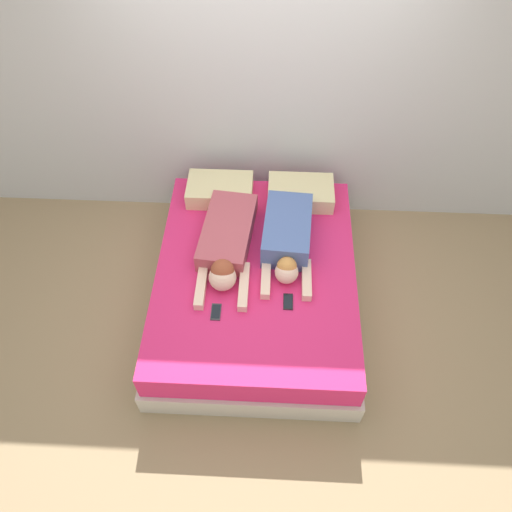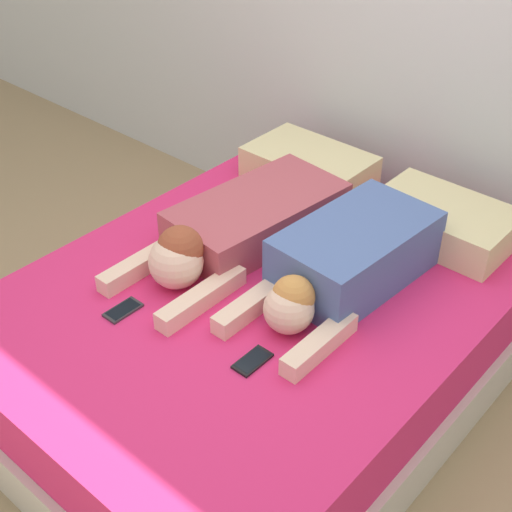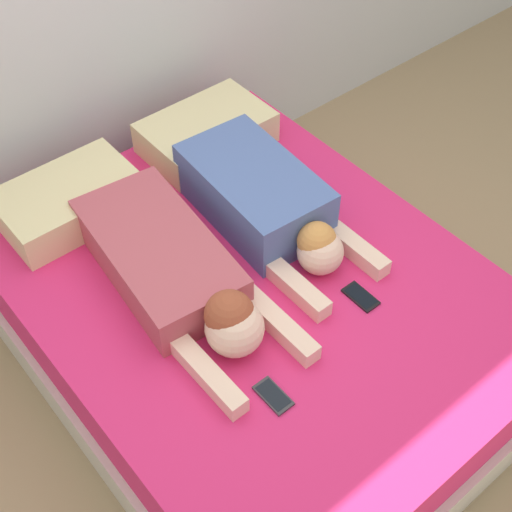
# 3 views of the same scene
# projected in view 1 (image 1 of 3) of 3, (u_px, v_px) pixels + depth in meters

# --- Properties ---
(ground_plane) EXTENTS (12.00, 12.00, 0.00)m
(ground_plane) POSITION_uv_depth(u_px,v_px,m) (256.00, 301.00, 4.29)
(ground_plane) COLOR #9E8460
(wall_back) EXTENTS (12.00, 0.06, 2.60)m
(wall_back) POSITION_uv_depth(u_px,v_px,m) (263.00, 90.00, 3.98)
(wall_back) COLOR silver
(wall_back) RESTS_ON ground_plane
(bed) EXTENTS (1.62, 2.03, 0.48)m
(bed) POSITION_uv_depth(u_px,v_px,m) (256.00, 286.00, 4.10)
(bed) COLOR beige
(bed) RESTS_ON ground_plane
(pillow_head_left) EXTENTS (0.56, 0.36, 0.15)m
(pillow_head_left) POSITION_uv_depth(u_px,v_px,m) (220.00, 190.00, 4.33)
(pillow_head_left) COLOR beige
(pillow_head_left) RESTS_ON bed
(pillow_head_right) EXTENTS (0.56, 0.36, 0.15)m
(pillow_head_right) POSITION_uv_depth(u_px,v_px,m) (301.00, 193.00, 4.31)
(pillow_head_right) COLOR beige
(pillow_head_right) RESTS_ON bed
(person_left) EXTENTS (0.45, 1.09, 0.24)m
(person_left) POSITION_uv_depth(u_px,v_px,m) (226.00, 244.00, 3.94)
(person_left) COLOR #B24C59
(person_left) RESTS_ON bed
(person_right) EXTENTS (0.41, 0.92, 0.23)m
(person_right) POSITION_uv_depth(u_px,v_px,m) (287.00, 238.00, 3.95)
(person_right) COLOR #4C66A5
(person_right) RESTS_ON bed
(cell_phone_left) EXTENTS (0.07, 0.14, 0.01)m
(cell_phone_left) POSITION_uv_depth(u_px,v_px,m) (216.00, 312.00, 3.65)
(cell_phone_left) COLOR #2D2D33
(cell_phone_left) RESTS_ON bed
(cell_phone_right) EXTENTS (0.07, 0.14, 0.01)m
(cell_phone_right) POSITION_uv_depth(u_px,v_px,m) (288.00, 302.00, 3.70)
(cell_phone_right) COLOR black
(cell_phone_right) RESTS_ON bed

